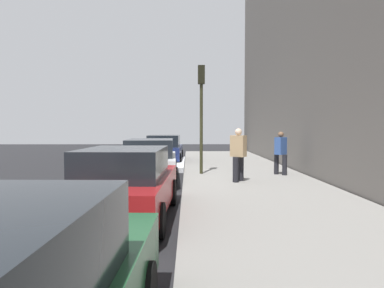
# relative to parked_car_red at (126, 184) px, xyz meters

# --- Properties ---
(ground_plane) EXTENTS (56.00, 56.00, 0.00)m
(ground_plane) POSITION_rel_parked_car_red_xyz_m (5.11, -0.14, -0.76)
(ground_plane) COLOR black
(sidewalk) EXTENTS (28.00, 4.60, 0.15)m
(sidewalk) POSITION_rel_parked_car_red_xyz_m (5.11, -3.44, -0.68)
(sidewalk) COLOR gray
(sidewalk) RESTS_ON ground
(lane_stripe_centre) EXTENTS (28.00, 0.14, 0.01)m
(lane_stripe_centre) POSITION_rel_parked_car_red_xyz_m (5.11, 3.06, -0.75)
(lane_stripe_centre) COLOR gold
(lane_stripe_centre) RESTS_ON ground
(snow_bank_curb) EXTENTS (5.80, 0.56, 0.22)m
(snow_bank_curb) POSITION_rel_parked_car_red_xyz_m (10.56, -0.84, -0.65)
(snow_bank_curb) COLOR white
(snow_bank_curb) RESTS_ON ground
(parked_car_red) EXTENTS (4.47, 2.02, 1.51)m
(parked_car_red) POSITION_rel_parked_car_red_xyz_m (0.00, 0.00, 0.00)
(parked_car_red) COLOR black
(parked_car_red) RESTS_ON ground
(parked_car_white) EXTENTS (4.58, 2.04, 1.51)m
(parked_car_white) POSITION_rel_parked_car_red_xyz_m (5.44, 0.04, 0.00)
(parked_car_white) COLOR black
(parked_car_white) RESTS_ON ground
(parked_car_navy) EXTENTS (4.16, 1.96, 1.51)m
(parked_car_navy) POSITION_rel_parked_car_red_xyz_m (11.81, -0.04, -0.00)
(parked_car_navy) COLOR black
(parked_car_navy) RESTS_ON ground
(pedestrian_blue_coat) EXTENTS (0.50, 0.51, 1.62)m
(pedestrian_blue_coat) POSITION_rel_parked_car_red_xyz_m (5.95, -4.80, 0.26)
(pedestrian_blue_coat) COLOR black
(pedestrian_blue_coat) RESTS_ON sidewalk
(pedestrian_tan_coat) EXTENTS (0.51, 0.56, 1.75)m
(pedestrian_tan_coat) POSITION_rel_parked_car_red_xyz_m (4.27, -2.97, 0.33)
(pedestrian_tan_coat) COLOR black
(pedestrian_tan_coat) RESTS_ON sidewalk
(traffic_light_pole) EXTENTS (0.35, 0.26, 4.14)m
(traffic_light_pole) POSITION_rel_parked_car_red_xyz_m (6.30, -1.82, 2.21)
(traffic_light_pole) COLOR #2D2D19
(traffic_light_pole) RESTS_ON sidewalk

